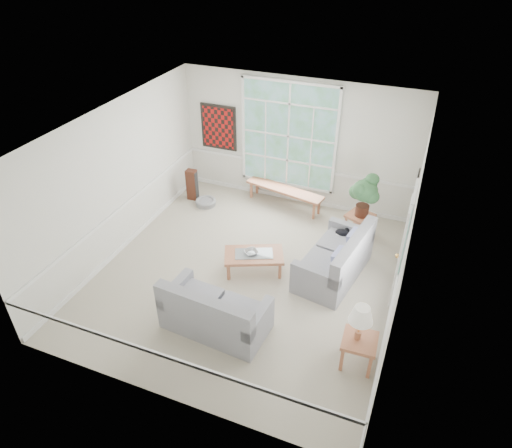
{
  "coord_description": "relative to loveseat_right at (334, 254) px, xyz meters",
  "views": [
    {
      "loc": [
        2.67,
        -6.3,
        5.77
      ],
      "look_at": [
        0.1,
        0.2,
        1.05
      ],
      "focal_mm": 32.0,
      "sensor_mm": 36.0,
      "label": 1
    }
  ],
  "objects": [
    {
      "name": "wall_art",
      "position": [
        -3.49,
        2.38,
        1.11
      ],
      "size": [
        0.9,
        0.06,
        1.1
      ],
      "primitive_type": "cube",
      "color": "#5D0E0C",
      "rests_on": "wall_back"
    },
    {
      "name": "wall_front",
      "position": [
        -1.54,
        -3.57,
        1.01
      ],
      "size": [
        5.5,
        0.02,
        3.0
      ],
      "primitive_type": "cube",
      "color": "silver",
      "rests_on": "ground"
    },
    {
      "name": "entry_door",
      "position": [
        1.17,
        0.03,
        0.56
      ],
      "size": [
        0.08,
        0.9,
        2.1
      ],
      "primitive_type": "cube",
      "color": "white",
      "rests_on": "floor"
    },
    {
      "name": "wall_back",
      "position": [
        -1.54,
        2.43,
        1.01
      ],
      "size": [
        5.5,
        0.02,
        3.0
      ],
      "primitive_type": "cube",
      "color": "silver",
      "rests_on": "ground"
    },
    {
      "name": "pet_bed",
      "position": [
        -3.45,
        1.4,
        -0.42
      ],
      "size": [
        0.5,
        0.5,
        0.14
      ],
      "primitive_type": "cylinder",
      "rotation": [
        0.0,
        0.0,
        0.02
      ],
      "color": "gray",
      "rests_on": "floor"
    },
    {
      "name": "houseplant",
      "position": [
        0.22,
        1.51,
        0.51
      ],
      "size": [
        0.8,
        0.8,
        0.98
      ],
      "primitive_type": null,
      "rotation": [
        0.0,
        0.0,
        -0.72
      ],
      "color": "#2E5A32",
      "rests_on": "end_table"
    },
    {
      "name": "window_back",
      "position": [
        -1.74,
        2.39,
        1.16
      ],
      "size": [
        2.3,
        0.08,
        2.4
      ],
      "primitive_type": "cube",
      "color": "white",
      "rests_on": "wall_back"
    },
    {
      "name": "cat",
      "position": [
        0.01,
        0.64,
        0.08
      ],
      "size": [
        0.31,
        0.23,
        0.14
      ],
      "primitive_type": "ellipsoid",
      "rotation": [
        0.0,
        0.0,
        -0.08
      ],
      "color": "black",
      "rests_on": "loveseat_right"
    },
    {
      "name": "ceiling",
      "position": [
        -1.54,
        -0.57,
        2.51
      ],
      "size": [
        5.5,
        6.0,
        0.02
      ],
      "primitive_type": "cube",
      "color": "white",
      "rests_on": "ground"
    },
    {
      "name": "wall_frame_near",
      "position": [
        1.17,
        1.18,
        1.06
      ],
      "size": [
        0.04,
        0.26,
        0.32
      ],
      "primitive_type": "cube",
      "color": "black",
      "rests_on": "wall_right"
    },
    {
      "name": "wall_frame_far",
      "position": [
        1.17,
        1.58,
        1.06
      ],
      "size": [
        0.04,
        0.26,
        0.32
      ],
      "primitive_type": "cube",
      "color": "black",
      "rests_on": "wall_right"
    },
    {
      "name": "door_sidelight",
      "position": [
        1.17,
        -0.6,
        0.66
      ],
      "size": [
        0.08,
        0.26,
        1.9
      ],
      "primitive_type": "cube",
      "color": "white",
      "rests_on": "wall_right"
    },
    {
      "name": "loveseat_right",
      "position": [
        0.0,
        0.0,
        0.0
      ],
      "size": [
        1.24,
        1.94,
        0.97
      ],
      "primitive_type": "cube",
      "rotation": [
        0.0,
        0.0,
        -0.18
      ],
      "color": "gray",
      "rests_on": "floor"
    },
    {
      "name": "floor",
      "position": [
        -1.54,
        -0.57,
        -0.49
      ],
      "size": [
        5.5,
        6.0,
        0.01
      ],
      "primitive_type": "cube",
      "color": "#A89F8B",
      "rests_on": "ground"
    },
    {
      "name": "table_lamp",
      "position": [
        0.81,
        -1.94,
        0.35
      ],
      "size": [
        0.44,
        0.44,
        0.63
      ],
      "primitive_type": null,
      "rotation": [
        0.0,
        0.0,
        0.26
      ],
      "color": "white",
      "rests_on": "side_table"
    },
    {
      "name": "wall_right",
      "position": [
        1.21,
        -0.57,
        1.01
      ],
      "size": [
        0.02,
        6.0,
        3.0
      ],
      "primitive_type": "cube",
      "color": "silver",
      "rests_on": "ground"
    },
    {
      "name": "wall_left",
      "position": [
        -4.29,
        -0.57,
        1.01
      ],
      "size": [
        0.02,
        6.0,
        3.0
      ],
      "primitive_type": "cube",
      "color": "silver",
      "rests_on": "ground"
    },
    {
      "name": "side_table",
      "position": [
        0.86,
        -1.96,
        -0.22
      ],
      "size": [
        0.54,
        0.54,
        0.53
      ],
      "primitive_type": "cube",
      "rotation": [
        0.0,
        0.0,
        0.04
      ],
      "color": "#AC6545",
      "rests_on": "floor"
    },
    {
      "name": "end_table",
      "position": [
        0.2,
        1.52,
        -0.23
      ],
      "size": [
        0.66,
        0.66,
        0.51
      ],
      "primitive_type": "cube",
      "rotation": [
        0.0,
        0.0,
        -0.37
      ],
      "color": "#AC6545",
      "rests_on": "floor"
    },
    {
      "name": "floor_speaker",
      "position": [
        -3.87,
        1.56,
        -0.1
      ],
      "size": [
        0.25,
        0.2,
        0.77
      ],
      "primitive_type": "cube",
      "rotation": [
        0.0,
        0.0,
        0.04
      ],
      "color": "#401D12",
      "rests_on": "floor"
    },
    {
      "name": "loveseat_front",
      "position": [
        -1.49,
        -2.06,
        -0.02
      ],
      "size": [
        1.79,
        1.03,
        0.93
      ],
      "primitive_type": "cube",
      "rotation": [
        0.0,
        0.0,
        -0.08
      ],
      "color": "gray",
      "rests_on": "floor"
    },
    {
      "name": "pewter_bowl",
      "position": [
        -1.5,
        -0.48,
        -0.03
      ],
      "size": [
        0.43,
        0.43,
        0.08
      ],
      "primitive_type": "imported",
      "rotation": [
        0.0,
        0.0,
        0.83
      ],
      "color": "#9D9DA2",
      "rests_on": "coffee_table"
    },
    {
      "name": "coffee_table",
      "position": [
        -1.45,
        -0.47,
        -0.28
      ],
      "size": [
        1.27,
        1.01,
        0.42
      ],
      "primitive_type": "cube",
      "rotation": [
        0.0,
        0.0,
        0.41
      ],
      "color": "#AC6545",
      "rests_on": "floor"
    },
    {
      "name": "window_bench",
      "position": [
        -1.69,
        2.08,
        -0.26
      ],
      "size": [
        1.98,
        0.78,
        0.45
      ],
      "primitive_type": "cube",
      "rotation": [
        0.0,
        0.0,
        -0.21
      ],
      "color": "#AC6545",
      "rests_on": "floor"
    }
  ]
}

